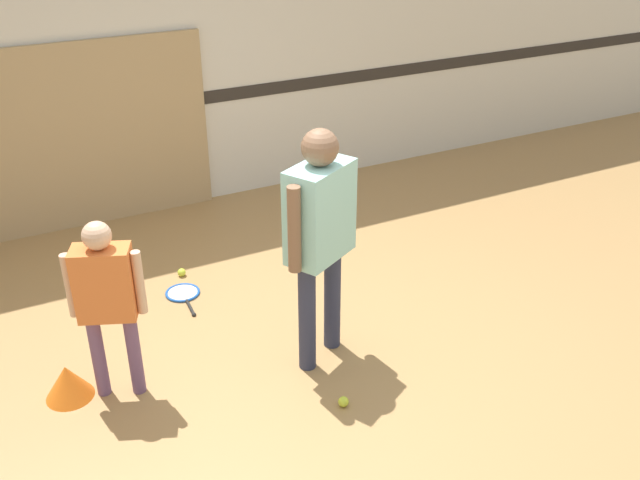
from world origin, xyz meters
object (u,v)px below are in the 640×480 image
object	(u,v)px
tennis_ball_by_spare_racket	(182,272)
training_cone	(68,382)
racket_spare_on_floor	(183,294)
person_instructor	(320,224)
person_student_left	(106,292)
tennis_ball_near_instructor	(343,402)

from	to	relation	value
tennis_ball_by_spare_racket	training_cone	size ratio (longest dim) A/B	0.22
training_cone	tennis_ball_by_spare_racket	bearing A→B (deg)	45.89
racket_spare_on_floor	person_instructor	bearing A→B (deg)	30.57
person_student_left	tennis_ball_near_instructor	size ratio (longest dim) A/B	18.22
tennis_ball_near_instructor	training_cone	bearing A→B (deg)	149.81
racket_spare_on_floor	tennis_ball_near_instructor	world-z (taller)	tennis_ball_near_instructor
tennis_ball_by_spare_racket	training_cone	xyz separation A→B (m)	(-1.07, -1.11, 0.08)
tennis_ball_near_instructor	tennis_ball_by_spare_racket	world-z (taller)	same
person_student_left	tennis_ball_by_spare_racket	world-z (taller)	person_student_left
person_instructor	person_student_left	size ratio (longest dim) A/B	1.34
person_instructor	training_cone	distance (m)	1.85
person_instructor	racket_spare_on_floor	distance (m)	1.64
racket_spare_on_floor	training_cone	distance (m)	1.29
racket_spare_on_floor	tennis_ball_near_instructor	size ratio (longest dim) A/B	7.49
person_instructor	racket_spare_on_floor	size ratio (longest dim) A/B	3.27
person_student_left	racket_spare_on_floor	size ratio (longest dim) A/B	2.43
person_instructor	tennis_ball_near_instructor	bearing A→B (deg)	-130.04
person_instructor	training_cone	bearing A→B (deg)	139.53
person_instructor	tennis_ball_by_spare_racket	distance (m)	1.81
tennis_ball_by_spare_racket	training_cone	distance (m)	1.54
racket_spare_on_floor	tennis_ball_by_spare_racket	distance (m)	0.30
person_student_left	training_cone	world-z (taller)	person_student_left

